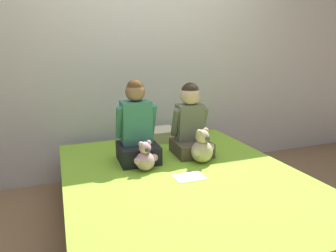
# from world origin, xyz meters

# --- Properties ---
(ground_plane) EXTENTS (14.00, 14.00, 0.00)m
(ground_plane) POSITION_xyz_m (0.00, 0.00, 0.00)
(ground_plane) COLOR #93704C
(wall_behind_bed) EXTENTS (8.00, 0.06, 2.50)m
(wall_behind_bed) POSITION_xyz_m (0.00, 1.15, 1.25)
(wall_behind_bed) COLOR silver
(wall_behind_bed) RESTS_ON ground_plane
(bed) EXTENTS (1.66, 2.03, 0.41)m
(bed) POSITION_xyz_m (0.00, 0.00, 0.20)
(bed) COLOR #997F60
(bed) RESTS_ON ground_plane
(child_on_left) EXTENTS (0.32, 0.33, 0.64)m
(child_on_left) POSITION_xyz_m (-0.23, 0.40, 0.67)
(child_on_left) COLOR black
(child_on_left) RESTS_ON bed
(child_on_right) EXTENTS (0.31, 0.33, 0.60)m
(child_on_right) POSITION_xyz_m (0.23, 0.40, 0.67)
(child_on_right) COLOR brown
(child_on_right) RESTS_ON bed
(teddy_bear_held_by_left_child) EXTENTS (0.19, 0.14, 0.23)m
(teddy_bear_held_by_left_child) POSITION_xyz_m (-0.23, 0.17, 0.51)
(teddy_bear_held_by_left_child) COLOR #DBA3B2
(teddy_bear_held_by_left_child) RESTS_ON bed
(teddy_bear_held_by_right_child) EXTENTS (0.22, 0.17, 0.28)m
(teddy_bear_held_by_right_child) POSITION_xyz_m (0.23, 0.17, 0.53)
(teddy_bear_held_by_right_child) COLOR #D1B78E
(teddy_bear_held_by_right_child) RESTS_ON bed
(pillow_at_headboard) EXTENTS (0.52, 0.27, 0.11)m
(pillow_at_headboard) POSITION_xyz_m (0.00, 0.85, 0.47)
(pillow_at_headboard) COLOR beige
(pillow_at_headboard) RESTS_ON bed
(sign_card) EXTENTS (0.21, 0.15, 0.00)m
(sign_card) POSITION_xyz_m (0.02, -0.06, 0.41)
(sign_card) COLOR white
(sign_card) RESTS_ON bed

